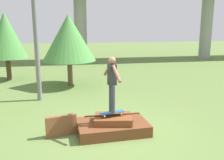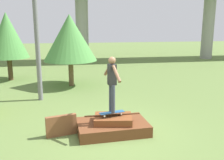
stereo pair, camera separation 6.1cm
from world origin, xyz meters
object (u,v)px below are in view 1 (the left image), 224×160
skater (112,81)px  tree_behind_right (6,36)px  utility_pole (34,4)px  tree_behind_left (69,38)px  skateboard (112,113)px

skater → tree_behind_right: size_ratio=0.42×
tree_behind_right → skater: bearing=-61.1°
utility_pole → tree_behind_left: (1.38, 2.45, -1.48)m
utility_pole → tree_behind_right: 5.21m
tree_behind_left → skater: bearing=-80.1°
skateboard → skater: skater is taller
tree_behind_left → skateboard: bearing=-80.1°
skater → utility_pole: utility_pole is taller
skateboard → utility_pole: utility_pole is taller
skateboard → tree_behind_right: size_ratio=0.20×
utility_pole → tree_behind_left: bearing=60.6°
skateboard → skater: 0.99m
utility_pole → skateboard: bearing=-57.9°
skateboard → tree_behind_right: bearing=118.9°
skateboard → tree_behind_left: tree_behind_left is taller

